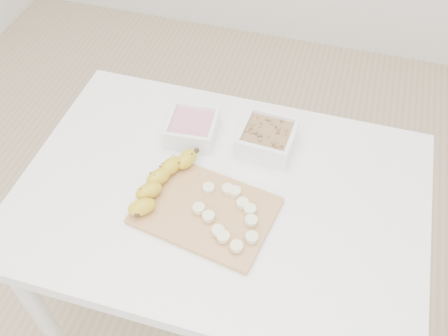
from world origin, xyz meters
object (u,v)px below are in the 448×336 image
(table, at_px, (221,215))
(banana, at_px, (161,182))
(bowl_granola, at_px, (267,138))
(cutting_board, at_px, (206,211))
(bowl_yogurt, at_px, (192,128))

(table, bearing_deg, banana, -165.87)
(banana, bearing_deg, bowl_granola, 73.98)
(table, relative_size, cutting_board, 3.20)
(bowl_yogurt, xyz_separation_m, banana, (-0.01, -0.20, 0.00))
(banana, bearing_deg, bowl_yogurt, 115.23)
(cutting_board, relative_size, banana, 1.35)
(table, relative_size, bowl_granola, 6.84)
(bowl_granola, distance_m, banana, 0.30)
(cutting_board, bearing_deg, bowl_yogurt, 115.62)
(table, bearing_deg, cutting_board, -103.89)
(bowl_yogurt, relative_size, bowl_granola, 0.96)
(bowl_granola, xyz_separation_m, cutting_board, (-0.09, -0.25, -0.03))
(table, relative_size, banana, 4.32)
(bowl_yogurt, xyz_separation_m, bowl_granola, (0.20, 0.02, 0.00))
(cutting_board, xyz_separation_m, banana, (-0.12, 0.03, 0.03))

